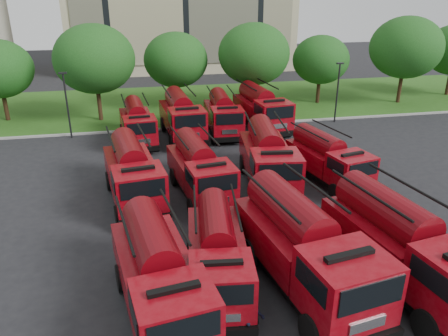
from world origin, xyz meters
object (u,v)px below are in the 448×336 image
(fire_truck_4, at_px, (133,173))
(fire_truck_9, at_px, (181,116))
(fire_truck_6, at_px, (268,157))
(firefighter_5, at_px, (355,209))
(fire_truck_10, at_px, (223,114))
(fire_truck_8, at_px, (137,123))
(fire_truck_7, at_px, (327,159))
(fire_truck_11, at_px, (261,108))
(firefighter_2, at_px, (444,311))
(fire_truck_5, at_px, (200,169))
(fire_truck_1, at_px, (218,253))
(firefighter_4, at_px, (239,228))
(fire_truck_3, at_px, (403,245))
(fire_truck_2, at_px, (304,247))
(fire_truck_0, at_px, (159,275))

(fire_truck_4, relative_size, fire_truck_9, 0.99)
(fire_truck_6, xyz_separation_m, firefighter_5, (3.71, -4.00, -1.72))
(fire_truck_10, bearing_deg, fire_truck_6, -83.70)
(fire_truck_8, xyz_separation_m, fire_truck_10, (6.71, 0.92, 0.06))
(firefighter_5, bearing_deg, fire_truck_7, -90.87)
(fire_truck_4, relative_size, fire_truck_10, 1.09)
(fire_truck_9, height_order, fire_truck_11, fire_truck_11)
(firefighter_2, height_order, firefighter_5, firefighter_2)
(fire_truck_5, height_order, fire_truck_8, fire_truck_5)
(fire_truck_1, distance_m, fire_truck_9, 18.67)
(fire_truck_5, relative_size, fire_truck_6, 0.91)
(fire_truck_5, bearing_deg, firefighter_5, -31.20)
(fire_truck_5, bearing_deg, fire_truck_10, 64.53)
(fire_truck_6, bearing_deg, fire_truck_1, -110.98)
(fire_truck_7, bearing_deg, firefighter_4, -158.16)
(fire_truck_4, xyz_separation_m, firefighter_2, (11.05, -11.38, -1.65))
(fire_truck_6, relative_size, fire_truck_9, 1.03)
(fire_truck_1, distance_m, fire_truck_4, 8.82)
(fire_truck_11, bearing_deg, fire_truck_3, -97.08)
(fire_truck_5, height_order, firefighter_5, fire_truck_5)
(fire_truck_7, bearing_deg, fire_truck_9, 114.65)
(fire_truck_4, bearing_deg, firefighter_4, -47.50)
(fire_truck_2, bearing_deg, fire_truck_3, -17.84)
(firefighter_5, bearing_deg, fire_truck_1, 27.70)
(fire_truck_8, distance_m, fire_truck_11, 10.16)
(fire_truck_3, height_order, fire_truck_6, fire_truck_3)
(fire_truck_2, height_order, fire_truck_8, fire_truck_2)
(fire_truck_6, relative_size, fire_truck_10, 1.13)
(fire_truck_2, xyz_separation_m, fire_truck_3, (3.84, -0.56, -0.04))
(fire_truck_0, xyz_separation_m, fire_truck_9, (2.93, 19.85, 0.06))
(fire_truck_3, xyz_separation_m, firefighter_5, (1.29, 6.11, -1.78))
(fire_truck_1, bearing_deg, fire_truck_4, 117.62)
(fire_truck_3, height_order, firefighter_2, fire_truck_3)
(fire_truck_6, distance_m, firefighter_5, 5.72)
(fire_truck_3, relative_size, fire_truck_6, 1.05)
(fire_truck_6, height_order, fire_truck_8, fire_truck_6)
(fire_truck_9, xyz_separation_m, fire_truck_10, (3.32, 0.30, -0.14))
(fire_truck_1, distance_m, fire_truck_2, 3.33)
(fire_truck_0, distance_m, fire_truck_3, 9.39)
(firefighter_5, bearing_deg, fire_truck_8, -52.18)
(fire_truck_1, relative_size, firefighter_2, 3.70)
(fire_truck_1, bearing_deg, fire_truck_7, 52.42)
(fire_truck_8, xyz_separation_m, firefighter_5, (11.13, -13.23, -1.50))
(fire_truck_4, bearing_deg, fire_truck_2, -62.59)
(fire_truck_4, distance_m, firefighter_2, 15.95)
(fire_truck_4, bearing_deg, fire_truck_8, 79.67)
(fire_truck_4, height_order, fire_truck_11, fire_truck_11)
(fire_truck_3, bearing_deg, firefighter_4, 124.45)
(fire_truck_1, relative_size, fire_truck_2, 0.80)
(firefighter_5, bearing_deg, fire_truck_0, 27.08)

